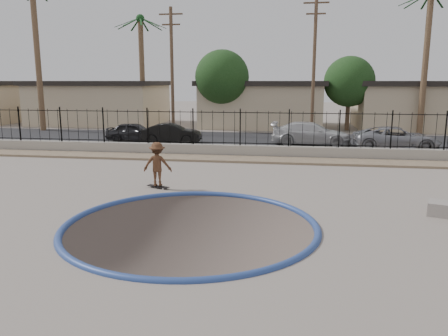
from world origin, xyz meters
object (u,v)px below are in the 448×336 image
(skater, at_px, (157,167))
(car_a, at_px, (135,132))
(skateboard, at_px, (158,186))
(car_c, at_px, (311,134))
(car_b, at_px, (172,133))
(car_d, at_px, (396,138))

(skater, distance_m, car_a, 12.90)
(skateboard, height_order, car_c, car_c)
(car_b, relative_size, car_c, 0.77)
(skater, relative_size, skateboard, 1.74)
(skater, relative_size, car_a, 0.45)
(car_a, bearing_deg, car_d, -96.22)
(skateboard, xyz_separation_m, car_b, (-2.69, 11.51, 0.58))
(skateboard, bearing_deg, skater, 0.00)
(car_b, bearing_deg, skater, -170.80)
(skater, distance_m, car_d, 15.18)
(car_c, relative_size, car_d, 1.01)
(car_b, distance_m, car_d, 13.43)
(skater, bearing_deg, car_b, -81.93)
(car_b, bearing_deg, car_c, -90.73)
(skater, relative_size, car_d, 0.34)
(car_d, bearing_deg, skateboard, 134.24)
(car_a, distance_m, car_b, 2.56)
(car_b, distance_m, car_c, 8.69)
(car_c, height_order, car_d, car_c)
(car_a, bearing_deg, car_b, -98.63)
(skater, xyz_separation_m, car_d, (10.72, 10.75, -0.11))
(car_a, distance_m, car_c, 11.23)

